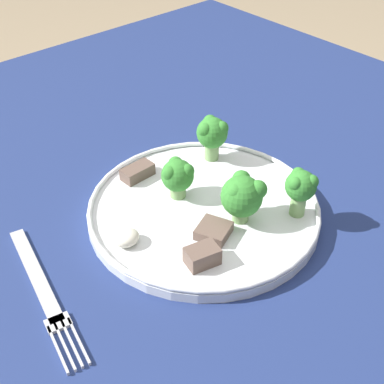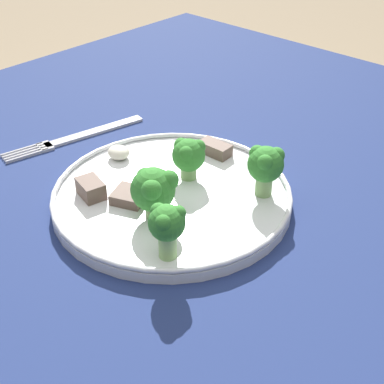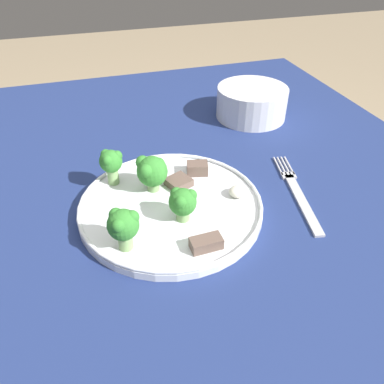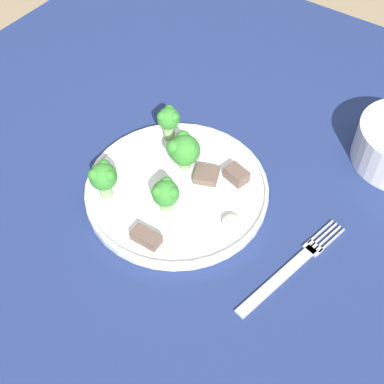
{
  "view_description": "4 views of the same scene",
  "coord_description": "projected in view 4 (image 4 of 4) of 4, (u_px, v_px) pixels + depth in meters",
  "views": [
    {
      "loc": [
        0.35,
        0.34,
        1.14
      ],
      "look_at": [
        0.03,
        -0.02,
        0.76
      ],
      "focal_mm": 50.0,
      "sensor_mm": 36.0,
      "label": 1
    },
    {
      "loc": [
        -0.35,
        0.34,
        1.08
      ],
      "look_at": [
        -0.01,
        -0.02,
        0.74
      ],
      "focal_mm": 50.0,
      "sensor_mm": 36.0,
      "label": 2
    },
    {
      "loc": [
        -0.08,
        -0.44,
        1.09
      ],
      "look_at": [
        0.04,
        -0.04,
        0.77
      ],
      "focal_mm": 35.0,
      "sensor_mm": 36.0,
      "label": 3
    },
    {
      "loc": [
        0.33,
        -0.42,
        1.35
      ],
      "look_at": [
        0.04,
        -0.01,
        0.74
      ],
      "focal_mm": 50.0,
      "sensor_mm": 36.0,
      "label": 4
    }
  ],
  "objects": [
    {
      "name": "ground_plane",
      "position": [
        181.0,
        364.0,
        1.38
      ],
      "size": [
        8.0,
        8.0,
        0.0
      ],
      "primitive_type": "plane",
      "color": "#9E896B"
    },
    {
      "name": "table",
      "position": [
        175.0,
        218.0,
        0.9
      ],
      "size": [
        1.06,
        1.17,
        0.72
      ],
      "color": "navy",
      "rests_on": "ground_plane"
    },
    {
      "name": "broccoli_floret_center_left",
      "position": [
        103.0,
        177.0,
        0.76
      ],
      "size": [
        0.04,
        0.04,
        0.06
      ],
      "color": "#7FA866",
      "rests_on": "dinner_plate"
    },
    {
      "name": "broccoli_floret_near_rim_left",
      "position": [
        169.0,
        119.0,
        0.84
      ],
      "size": [
        0.04,
        0.04,
        0.06
      ],
      "color": "#7FA866",
      "rests_on": "dinner_plate"
    },
    {
      "name": "dinner_plate",
      "position": [
        177.0,
        189.0,
        0.8
      ],
      "size": [
        0.28,
        0.28,
        0.02
      ],
      "color": "white",
      "rests_on": "table"
    },
    {
      "name": "broccoli_floret_front_left",
      "position": [
        182.0,
        148.0,
        0.81
      ],
      "size": [
        0.05,
        0.05,
        0.06
      ],
      "color": "#7FA866",
      "rests_on": "dinner_plate"
    },
    {
      "name": "broccoli_floret_back_left",
      "position": [
        166.0,
        193.0,
        0.76
      ],
      "size": [
        0.04,
        0.04,
        0.05
      ],
      "color": "#7FA866",
      "rests_on": "dinner_plate"
    },
    {
      "name": "sauce_dollop",
      "position": [
        232.0,
        222.0,
        0.75
      ],
      "size": [
        0.03,
        0.03,
        0.02
      ],
      "color": "silver",
      "rests_on": "dinner_plate"
    },
    {
      "name": "meat_slice_rear_slice",
      "position": [
        146.0,
        237.0,
        0.74
      ],
      "size": [
        0.04,
        0.02,
        0.02
      ],
      "color": "brown",
      "rests_on": "dinner_plate"
    },
    {
      "name": "fork",
      "position": [
        291.0,
        268.0,
        0.72
      ],
      "size": [
        0.06,
        0.21,
        0.0
      ],
      "color": "#B2B2B7",
      "rests_on": "table"
    },
    {
      "name": "meat_slice_middle_slice",
      "position": [
        237.0,
        175.0,
        0.81
      ],
      "size": [
        0.04,
        0.03,
        0.02
      ],
      "color": "brown",
      "rests_on": "dinner_plate"
    },
    {
      "name": "meat_slice_front_slice",
      "position": [
        206.0,
        175.0,
        0.81
      ],
      "size": [
        0.05,
        0.05,
        0.01
      ],
      "color": "brown",
      "rests_on": "dinner_plate"
    }
  ]
}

